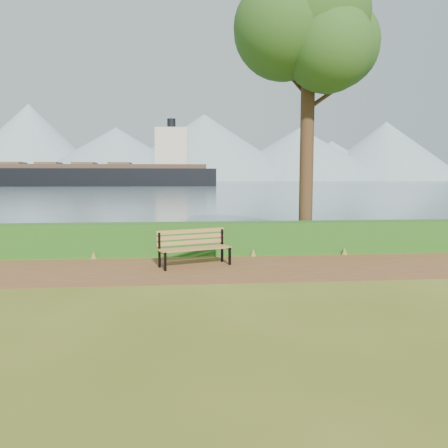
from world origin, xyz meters
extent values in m
plane|color=#4D5819|center=(0.00, 0.00, 0.00)|extent=(140.00, 140.00, 0.00)
cube|color=brown|center=(0.00, 0.30, 0.01)|extent=(40.00, 3.40, 0.01)
cube|color=#194C15|center=(0.00, 2.60, 0.50)|extent=(32.00, 0.85, 1.00)
cube|color=#405968|center=(0.00, 260.00, 0.01)|extent=(700.00, 510.00, 0.00)
cone|color=#7F98AA|center=(-140.00, 410.00, 35.00)|extent=(140.00, 140.00, 70.00)
cone|color=#7F98AA|center=(-60.00, 395.00, 24.00)|extent=(160.00, 160.00, 48.00)
cone|color=#7F98AA|center=(20.00, 405.00, 31.00)|extent=(190.00, 190.00, 62.00)
cone|color=#7F98AA|center=(110.00, 400.00, 25.00)|extent=(170.00, 170.00, 50.00)
cone|color=#7F98AA|center=(200.00, 410.00, 29.00)|extent=(150.00, 150.00, 58.00)
cone|color=#7F98AA|center=(-10.00, 430.00, 17.50)|extent=(120.00, 120.00, 35.00)
cone|color=#7F98AA|center=(150.00, 425.00, 20.00)|extent=(130.00, 130.00, 40.00)
cube|color=black|center=(-1.01, 0.11, 0.25)|extent=(0.07, 0.08, 0.50)
cube|color=black|center=(-1.18, 0.57, 0.48)|extent=(0.07, 0.08, 0.95)
cube|color=black|center=(-1.09, 0.34, 0.46)|extent=(0.25, 0.56, 0.06)
cube|color=black|center=(0.74, 0.76, 0.25)|extent=(0.07, 0.08, 0.50)
cube|color=black|center=(0.57, 1.21, 0.48)|extent=(0.07, 0.08, 0.95)
cube|color=black|center=(0.65, 0.98, 0.46)|extent=(0.25, 0.56, 0.06)
cube|color=#926138|center=(-0.15, 0.46, 0.50)|extent=(1.90, 0.78, 0.04)
cube|color=#926138|center=(-0.20, 0.60, 0.50)|extent=(1.90, 0.78, 0.04)
cube|color=#926138|center=(-0.24, 0.73, 0.50)|extent=(1.90, 0.78, 0.04)
cube|color=#926138|center=(-0.29, 0.86, 0.50)|extent=(1.90, 0.78, 0.04)
cube|color=#926138|center=(-0.32, 0.92, 0.63)|extent=(1.88, 0.73, 0.11)
cube|color=#926138|center=(-0.32, 0.92, 0.79)|extent=(1.88, 0.73, 0.11)
cube|color=#926138|center=(-0.32, 0.92, 0.94)|extent=(1.88, 0.73, 0.11)
cylinder|color=#3A2817|center=(3.59, 3.32, 4.11)|extent=(0.46, 0.46, 8.22)
sphere|color=#204717|center=(3.59, 3.32, 7.54)|extent=(3.88, 3.88, 3.88)
sphere|color=#204717|center=(4.59, 3.72, 6.85)|extent=(2.97, 2.97, 2.97)
sphere|color=#204717|center=(2.69, 3.03, 7.08)|extent=(3.20, 3.20, 3.20)
sphere|color=#204717|center=(3.98, 2.54, 6.40)|extent=(2.74, 2.74, 2.74)
sphere|color=#204717|center=(3.09, 3.97, 8.11)|extent=(2.51, 2.51, 2.51)
cylinder|color=#3A2817|center=(4.10, 3.32, 5.03)|extent=(1.20, 0.14, 0.90)
cylinder|color=#3A2817|center=(3.13, 3.43, 5.60)|extent=(0.93, 0.43, 0.82)
cube|color=black|center=(-27.14, 123.22, 1.57)|extent=(73.16, 12.70, 7.30)
cube|color=#46322A|center=(-27.14, 123.22, 5.84)|extent=(67.30, 11.45, 1.25)
cube|color=beige|center=(-3.79, 122.82, 11.47)|extent=(9.53, 8.76, 11.47)
cylinder|color=black|center=(-3.79, 122.82, 18.25)|extent=(2.50, 2.50, 3.65)
cube|color=brown|center=(-50.49, 123.61, 6.68)|extent=(6.37, 6.98, 0.83)
cube|color=brown|center=(-40.06, 123.43, 6.68)|extent=(6.37, 6.98, 0.83)
cube|color=brown|center=(-29.64, 123.26, 6.68)|extent=(6.37, 6.98, 0.83)
cube|color=brown|center=(-19.22, 123.08, 6.68)|extent=(6.37, 6.98, 0.83)
camera|label=1|loc=(-0.53, -11.05, 2.39)|focal=35.00mm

